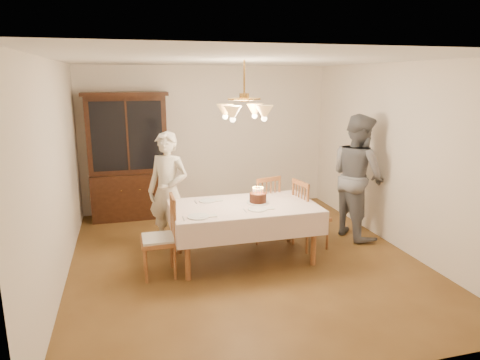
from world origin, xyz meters
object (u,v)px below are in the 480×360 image
object	(u,v)px
chair_far_side	(262,211)
dining_table	(244,210)
elderly_woman	(168,192)
birthday_cake	(258,198)
china_hutch	(129,159)

from	to	relation	value
chair_far_side	dining_table	bearing A→B (deg)	-125.87
dining_table	chair_far_side	xyz separation A→B (m)	(0.45, 0.62, -0.24)
elderly_woman	chair_far_side	bearing A→B (deg)	35.53
chair_far_side	birthday_cake	distance (m)	0.74
dining_table	china_hutch	distance (m)	2.69
dining_table	chair_far_side	world-z (taller)	chair_far_side
chair_far_side	elderly_woman	distance (m)	1.43
elderly_woman	birthday_cake	size ratio (longest dim) A/B	5.60
dining_table	chair_far_side	bearing A→B (deg)	54.13
dining_table	birthday_cake	xyz separation A→B (m)	(0.20, 0.04, 0.14)
birthday_cake	chair_far_side	bearing A→B (deg)	67.04
china_hutch	elderly_woman	size ratio (longest dim) A/B	1.29
china_hutch	dining_table	bearing A→B (deg)	-57.84
chair_far_side	birthday_cake	size ratio (longest dim) A/B	3.33
dining_table	china_hutch	size ratio (longest dim) A/B	0.88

